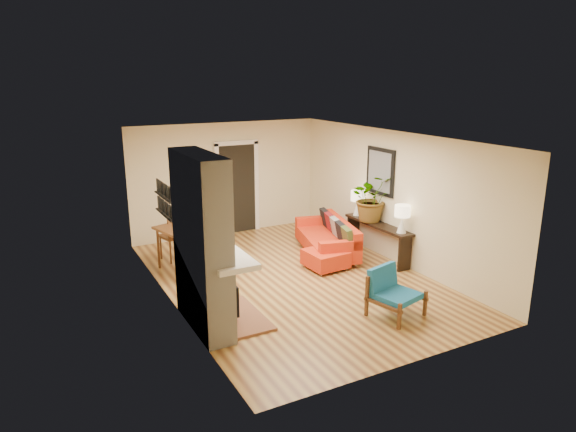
% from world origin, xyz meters
% --- Properties ---
extents(room_shell, '(6.50, 6.50, 6.50)m').
position_xyz_m(room_shell, '(0.60, 2.63, 1.24)').
color(room_shell, tan).
rests_on(room_shell, ground).
extents(fireplace, '(1.09, 1.68, 2.60)m').
position_xyz_m(fireplace, '(-2.00, -1.00, 1.24)').
color(fireplace, white).
rests_on(fireplace, ground).
extents(sofa, '(1.32, 2.13, 0.78)m').
position_xyz_m(sofa, '(1.34, 0.85, 0.34)').
color(sofa, silver).
rests_on(sofa, ground).
extents(ottoman, '(0.76, 0.76, 0.36)m').
position_xyz_m(ottoman, '(0.80, 0.16, 0.21)').
color(ottoman, silver).
rests_on(ottoman, ground).
extents(blue_chair, '(0.87, 0.86, 0.75)m').
position_xyz_m(blue_chair, '(0.66, -1.98, 0.41)').
color(blue_chair, brown).
rests_on(blue_chair, ground).
extents(dining_table, '(1.15, 1.96, 1.03)m').
position_xyz_m(dining_table, '(-1.53, 1.34, 0.67)').
color(dining_table, brown).
rests_on(dining_table, ground).
extents(console_table, '(0.34, 1.85, 0.72)m').
position_xyz_m(console_table, '(2.07, 0.20, 0.58)').
color(console_table, black).
rests_on(console_table, ground).
extents(lamp_near, '(0.30, 0.30, 0.54)m').
position_xyz_m(lamp_near, '(2.07, -0.51, 1.06)').
color(lamp_near, white).
rests_on(lamp_near, console_table).
extents(lamp_far, '(0.30, 0.30, 0.54)m').
position_xyz_m(lamp_far, '(2.07, 0.93, 1.06)').
color(lamp_far, white).
rests_on(lamp_far, console_table).
extents(houseplant, '(1.07, 1.00, 0.98)m').
position_xyz_m(houseplant, '(2.06, 0.43, 1.22)').
color(houseplant, '#1E5919').
rests_on(houseplant, console_table).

